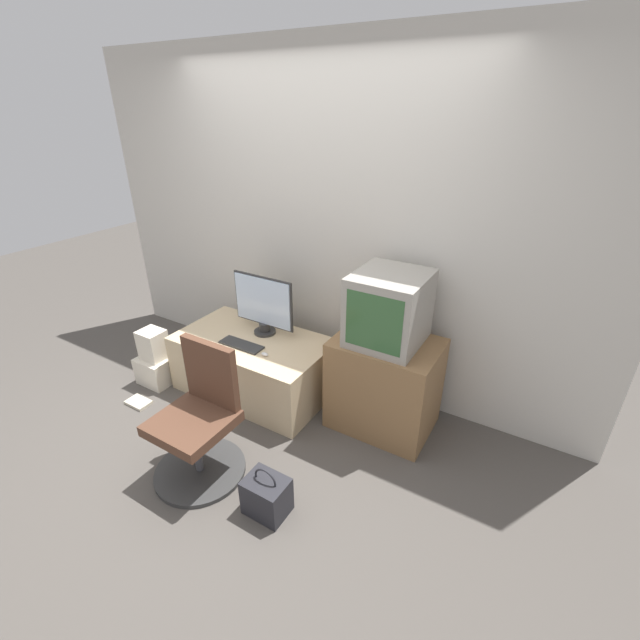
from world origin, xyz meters
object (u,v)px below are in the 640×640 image
(main_monitor, at_px, (263,305))
(cardboard_box_lower, at_px, (158,369))
(crt_tv, at_px, (389,309))
(office_chair, at_px, (200,426))
(mouse, at_px, (265,354))
(book, at_px, (139,402))
(keyboard, at_px, (241,345))
(handbag, at_px, (267,496))

(main_monitor, distance_m, cardboard_box_lower, 1.13)
(crt_tv, height_order, office_chair, crt_tv)
(mouse, xyz_separation_m, book, (-0.93, -0.50, -0.49))
(keyboard, bearing_deg, cardboard_box_lower, -164.95)
(office_chair, bearing_deg, keyboard, 110.08)
(cardboard_box_lower, bearing_deg, crt_tv, 15.09)
(keyboard, distance_m, handbag, 1.21)
(mouse, distance_m, crt_tv, 0.99)
(mouse, bearing_deg, main_monitor, 127.06)
(mouse, height_order, cardboard_box_lower, mouse)
(main_monitor, distance_m, office_chair, 1.10)
(mouse, xyz_separation_m, handbag, (0.58, -0.77, -0.37))
(handbag, height_order, book, handbag)
(office_chair, bearing_deg, crt_tv, 51.99)
(main_monitor, xyz_separation_m, crt_tv, (1.04, 0.03, 0.21))
(mouse, bearing_deg, crt_tv, 21.03)
(keyboard, height_order, office_chair, office_chair)
(mouse, distance_m, book, 1.16)
(cardboard_box_lower, xyz_separation_m, book, (0.11, -0.31, -0.11))
(office_chair, bearing_deg, cardboard_box_lower, 153.70)
(book, bearing_deg, handbag, -10.32)
(main_monitor, bearing_deg, office_chair, -76.51)
(office_chair, height_order, book, office_chair)
(office_chair, height_order, handbag, office_chair)
(cardboard_box_lower, height_order, handbag, handbag)
(crt_tv, bearing_deg, keyboard, -164.87)
(main_monitor, relative_size, cardboard_box_lower, 1.90)
(handbag, distance_m, book, 1.54)
(main_monitor, relative_size, handbag, 1.67)
(keyboard, height_order, mouse, mouse)
(office_chair, xyz_separation_m, handbag, (0.56, -0.06, -0.23))
(crt_tv, distance_m, handbag, 1.39)
(book, bearing_deg, cardboard_box_lower, 109.42)
(handbag, bearing_deg, book, 169.68)
(crt_tv, xyz_separation_m, office_chair, (-0.80, -1.03, -0.60))
(office_chair, distance_m, cardboard_box_lower, 1.21)
(keyboard, height_order, crt_tv, crt_tv)
(main_monitor, height_order, office_chair, main_monitor)
(mouse, height_order, handbag, mouse)
(cardboard_box_lower, bearing_deg, office_chair, -26.30)
(main_monitor, distance_m, book, 1.28)
(handbag, xyz_separation_m, book, (-1.51, 0.28, -0.11))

